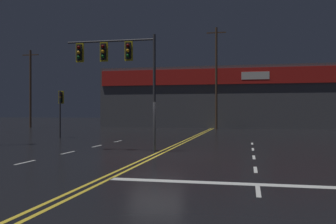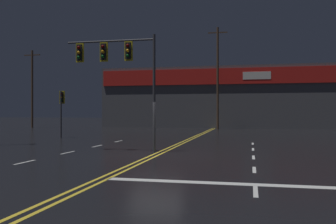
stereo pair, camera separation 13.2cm
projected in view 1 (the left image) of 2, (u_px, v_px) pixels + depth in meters
ground_plane at (156, 155)px, 17.43m from camera, size 200.00×200.00×0.00m
road_markings at (167, 158)px, 16.19m from camera, size 13.25×60.00×0.01m
traffic_signal_median at (116, 61)px, 18.98m from camera, size 4.72×0.36×5.87m
traffic_signal_corner_northwest at (61, 103)px, 28.79m from camera, size 0.42×0.36×3.63m
building_backdrop at (216, 98)px, 49.82m from camera, size 28.72×10.23×7.57m
utility_pole_row at (224, 77)px, 42.38m from camera, size 46.72×0.26×12.60m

